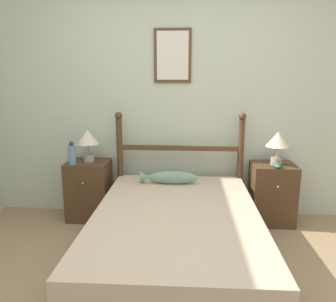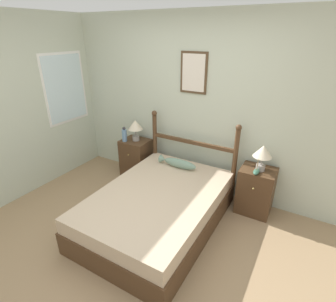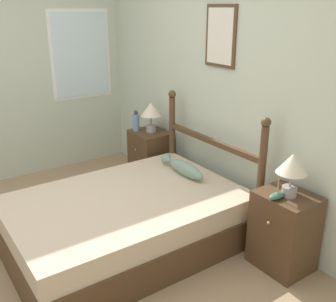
{
  "view_description": "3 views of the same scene",
  "coord_description": "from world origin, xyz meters",
  "views": [
    {
      "loc": [
        0.09,
        -1.89,
        1.54
      ],
      "look_at": [
        -0.08,
        1.06,
        0.87
      ],
      "focal_mm": 35.0,
      "sensor_mm": 36.0,
      "label": 1
    },
    {
      "loc": [
        1.48,
        -1.69,
        2.27
      ],
      "look_at": [
        -0.07,
        0.99,
        0.86
      ],
      "focal_mm": 28.0,
      "sensor_mm": 36.0,
      "label": 2
    },
    {
      "loc": [
        2.71,
        -0.85,
        2.02
      ],
      "look_at": [
        0.08,
        0.99,
        0.83
      ],
      "focal_mm": 42.0,
      "sensor_mm": 36.0,
      "label": 3
    }
  ],
  "objects": [
    {
      "name": "bed",
      "position": [
        0.01,
        0.59,
        0.24
      ],
      "size": [
        1.37,
        1.99,
        0.48
      ],
      "color": "#4C331E",
      "rests_on": "ground_plane"
    },
    {
      "name": "wall_back",
      "position": [
        -0.0,
        1.73,
        1.28
      ],
      "size": [
        6.4,
        0.08,
        2.55
      ],
      "color": "beige",
      "rests_on": "ground_plane"
    },
    {
      "name": "model_boat",
      "position": [
        1.0,
        1.36,
        0.67
      ],
      "size": [
        0.07,
        0.16,
        0.2
      ],
      "color": "#386651",
      "rests_on": "nightstand_right"
    },
    {
      "name": "nightstand_left",
      "position": [
        -0.98,
        1.48,
        0.32
      ],
      "size": [
        0.45,
        0.4,
        0.65
      ],
      "color": "#4C331E",
      "rests_on": "ground_plane"
    },
    {
      "name": "fish_pillow",
      "position": [
        -0.09,
        1.29,
        0.54
      ],
      "size": [
        0.58,
        0.12,
        0.13
      ],
      "color": "gray",
      "rests_on": "bed"
    },
    {
      "name": "table_lamp_right",
      "position": [
        1.02,
        1.47,
        0.89
      ],
      "size": [
        0.24,
        0.24,
        0.35
      ],
      "color": "gray",
      "rests_on": "nightstand_right"
    },
    {
      "name": "table_lamp_left",
      "position": [
        -0.97,
        1.49,
        0.89
      ],
      "size": [
        0.24,
        0.24,
        0.35
      ],
      "color": "gray",
      "rests_on": "nightstand_left"
    },
    {
      "name": "headboard",
      "position": [
        0.01,
        1.55,
        0.65
      ],
      "size": [
        1.39,
        0.08,
        1.18
      ],
      "color": "#4C331E",
      "rests_on": "ground_plane"
    },
    {
      "name": "nightstand_right",
      "position": [
        1.01,
        1.48,
        0.32
      ],
      "size": [
        0.45,
        0.4,
        0.65
      ],
      "color": "#4C331E",
      "rests_on": "ground_plane"
    },
    {
      "name": "bottle",
      "position": [
        -1.11,
        1.37,
        0.76
      ],
      "size": [
        0.08,
        0.08,
        0.24
      ],
      "color": "#668CB2",
      "rests_on": "nightstand_left"
    }
  ]
}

